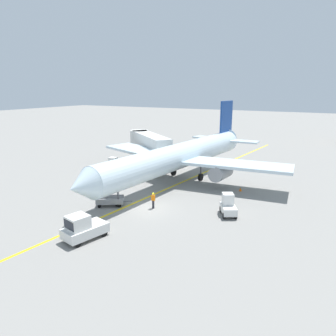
% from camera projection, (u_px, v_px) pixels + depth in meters
% --- Properties ---
extents(ground_plane, '(300.00, 300.00, 0.00)m').
position_uv_depth(ground_plane, '(149.00, 208.00, 32.76)').
color(ground_plane, gray).
extents(taxi_line_yellow, '(9.60, 79.49, 0.01)m').
position_uv_depth(taxi_line_yellow, '(159.00, 192.00, 37.82)').
color(taxi_line_yellow, yellow).
rests_on(taxi_line_yellow, ground).
extents(airliner, '(28.42, 35.33, 10.10)m').
position_uv_depth(airliner, '(181.00, 156.00, 41.87)').
color(airliner, silver).
rests_on(airliner, ground).
extents(jet_bridge, '(11.60, 9.85, 4.85)m').
position_uv_depth(jet_bridge, '(148.00, 141.00, 52.31)').
color(jet_bridge, silver).
rests_on(jet_bridge, ground).
extents(pushback_tug, '(2.69, 3.95, 2.20)m').
position_uv_depth(pushback_tug, '(83.00, 228.00, 25.85)').
color(pushback_tug, silver).
rests_on(pushback_tug, ground).
extents(baggage_tug_near_wing, '(2.31, 2.73, 2.10)m').
position_uv_depth(baggage_tug_near_wing, '(228.00, 206.00, 30.93)').
color(baggage_tug_near_wing, silver).
rests_on(baggage_tug_near_wing, ground).
extents(baggage_tug_by_cargo_door, '(2.56, 1.64, 2.10)m').
position_uv_depth(baggage_tug_by_cargo_door, '(112.00, 165.00, 47.33)').
color(baggage_tug_by_cargo_door, silver).
rests_on(baggage_tug_by_cargo_door, ground).
extents(belt_loader_forward_hold, '(2.28, 5.16, 2.59)m').
position_uv_depth(belt_loader_forward_hold, '(121.00, 174.00, 43.02)').
color(belt_loader_forward_hold, silver).
rests_on(belt_loader_forward_hold, ground).
extents(baggage_cart_loaded, '(3.62, 2.79, 0.94)m').
position_uv_depth(baggage_cart_loaded, '(110.00, 201.00, 33.46)').
color(baggage_cart_loaded, '#A5A5A8').
rests_on(baggage_cart_loaded, ground).
extents(ground_crew_marshaller, '(0.36, 0.24, 1.70)m').
position_uv_depth(ground_crew_marshaller, '(153.00, 200.00, 32.60)').
color(ground_crew_marshaller, '#26262D').
rests_on(ground_crew_marshaller, ground).
extents(safety_cone_nose_left, '(0.36, 0.36, 0.44)m').
position_uv_depth(safety_cone_nose_left, '(93.00, 180.00, 42.15)').
color(safety_cone_nose_left, orange).
rests_on(safety_cone_nose_left, ground).
extents(safety_cone_nose_right, '(0.36, 0.36, 0.44)m').
position_uv_depth(safety_cone_nose_right, '(240.00, 189.00, 38.23)').
color(safety_cone_nose_right, orange).
rests_on(safety_cone_nose_right, ground).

